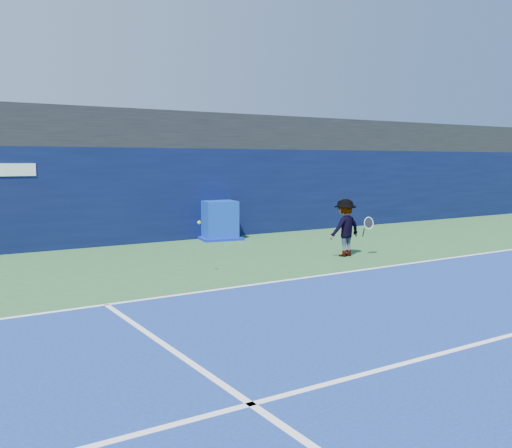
# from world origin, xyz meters

# --- Properties ---
(ground) EXTENTS (80.00, 80.00, 0.00)m
(ground) POSITION_xyz_m (0.00, 0.00, 0.00)
(ground) COLOR #2A5E2F
(ground) RESTS_ON ground
(baseline) EXTENTS (24.00, 0.10, 0.01)m
(baseline) POSITION_xyz_m (0.00, 3.00, 0.01)
(baseline) COLOR white
(baseline) RESTS_ON ground
(stadium_band) EXTENTS (36.00, 3.00, 1.20)m
(stadium_band) POSITION_xyz_m (0.00, 11.50, 3.60)
(stadium_band) COLOR black
(stadium_band) RESTS_ON back_wall_assembly
(back_wall_assembly) EXTENTS (36.00, 1.03, 3.00)m
(back_wall_assembly) POSITION_xyz_m (-0.00, 10.50, 1.50)
(back_wall_assembly) COLOR #091135
(back_wall_assembly) RESTS_ON ground
(equipment_cart) EXTENTS (1.54, 1.54, 1.28)m
(equipment_cart) POSITION_xyz_m (0.91, 9.64, 0.58)
(equipment_cart) COLOR #0B2FA1
(equipment_cart) RESTS_ON ground
(tennis_player) EXTENTS (1.26, 0.72, 1.56)m
(tennis_player) POSITION_xyz_m (2.19, 4.78, 0.78)
(tennis_player) COLOR white
(tennis_player) RESTS_ON ground
(tennis_ball) EXTENTS (0.08, 0.08, 0.08)m
(tennis_ball) POSITION_xyz_m (-2.36, 4.52, 1.22)
(tennis_ball) COLOR #A6D117
(tennis_ball) RESTS_ON ground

